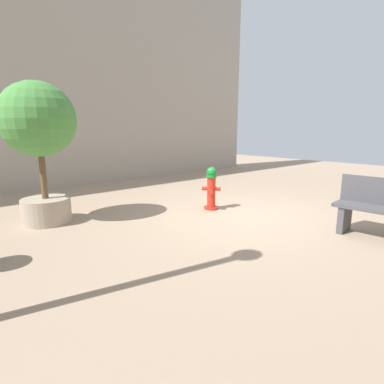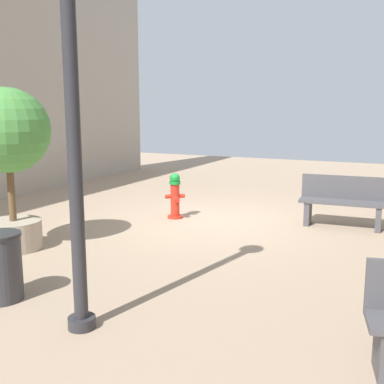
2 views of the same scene
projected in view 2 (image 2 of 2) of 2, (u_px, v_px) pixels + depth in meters
name	position (u px, v px, depth m)	size (l,w,h in m)	color
ground_plane	(215.00, 221.00, 9.30)	(23.40, 23.40, 0.00)	tan
fire_hydrant	(175.00, 196.00, 9.46)	(0.36, 0.36, 0.92)	red
bench_near	(343.00, 201.00, 8.77)	(1.60, 0.53, 0.95)	#4C4C51
planter_tree	(8.00, 145.00, 7.17)	(1.30, 1.30, 2.52)	tan
street_lamp	(70.00, 60.00, 4.31)	(0.36, 0.36, 4.28)	#2D2D33
trash_bin	(0.00, 267.00, 5.41)	(0.51, 0.51, 0.80)	#38383D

